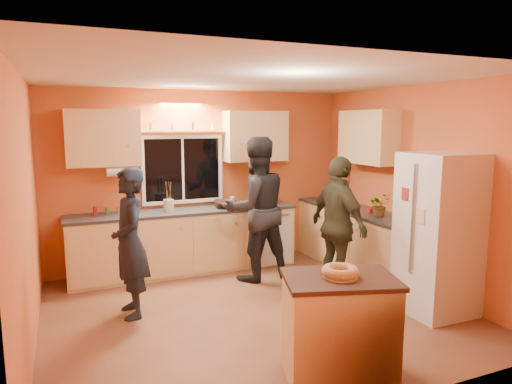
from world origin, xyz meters
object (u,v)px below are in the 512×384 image
refrigerator (438,234)px  person_right (339,226)px  person_left (130,243)px  island (339,327)px  person_center (256,209)px

refrigerator → person_right: refrigerator is taller
refrigerator → person_right: bearing=126.7°
refrigerator → person_left: bearing=158.6°
island → person_left: 2.46m
island → person_left: size_ratio=0.63×
person_left → refrigerator: bearing=65.7°
person_center → person_right: 1.16m
refrigerator → island: (-1.77, -0.73, -0.46)m
person_center → person_left: bearing=15.9°
refrigerator → island: size_ratio=1.72×
island → person_left: person_left is taller
island → person_center: size_ratio=0.54×
person_left → person_center: size_ratio=0.85×
island → person_right: 2.03m
refrigerator → person_center: (-1.43, 1.82, 0.07)m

